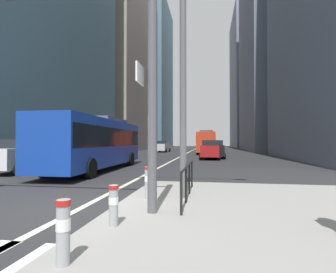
{
  "coord_description": "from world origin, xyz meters",
  "views": [
    {
      "loc": [
        3.43,
        -6.57,
        1.8
      ],
      "look_at": [
        -3.31,
        35.34,
        2.64
      ],
      "focal_mm": 27.52,
      "sensor_mm": 36.0,
      "label": 1
    }
  ],
  "objects": [
    {
      "name": "office_tower_left_far",
      "position": [
        -16.0,
        74.0,
        22.93
      ],
      "size": [
        12.98,
        22.59,
        45.86
      ],
      "primitive_type": "cube",
      "color": "slate",
      "rests_on": "ground"
    },
    {
      "name": "pedestrian_railing",
      "position": [
        2.8,
        0.99,
        0.86
      ],
      "size": [
        0.06,
        3.65,
        0.98
      ],
      "color": "black",
      "rests_on": "median_island"
    },
    {
      "name": "ground_plane",
      "position": [
        0.0,
        20.0,
        0.0
      ],
      "size": [
        160.0,
        160.0,
        0.0
      ],
      "primitive_type": "plane",
      "color": "#28282B"
    },
    {
      "name": "car_receding_far",
      "position": [
        3.53,
        19.97,
        0.99
      ],
      "size": [
        2.16,
        4.43,
        1.94
      ],
      "color": "maroon",
      "rests_on": "ground"
    },
    {
      "name": "office_tower_right_far",
      "position": [
        17.0,
        72.54,
        19.78
      ],
      "size": [
        13.15,
        23.16,
        39.55
      ],
      "primitive_type": "cube",
      "color": "slate",
      "rests_on": "ground"
    },
    {
      "name": "office_tower_right_mid",
      "position": [
        17.0,
        44.99,
        18.28
      ],
      "size": [
        13.25,
        20.33,
        36.56
      ],
      "primitive_type": "cube",
      "color": "slate",
      "rests_on": "ground"
    },
    {
      "name": "car_receding_near",
      "position": [
        4.1,
        21.72,
        0.99
      ],
      "size": [
        2.11,
        4.29,
        1.94
      ],
      "color": "black",
      "rests_on": "ground"
    },
    {
      "name": "bollard_left",
      "position": [
        1.49,
        -3.38,
        0.63
      ],
      "size": [
        0.2,
        0.2,
        0.87
      ],
      "color": "#99999E",
      "rests_on": "median_island"
    },
    {
      "name": "bollard_right",
      "position": [
        1.57,
        -1.75,
        0.59
      ],
      "size": [
        0.2,
        0.2,
        0.79
      ],
      "color": "#99999E",
      "rests_on": "median_island"
    },
    {
      "name": "city_bus_blue_oncoming",
      "position": [
        -3.53,
        8.6,
        1.84
      ],
      "size": [
        2.86,
        10.86,
        3.4
      ],
      "color": "#14389E",
      "rests_on": "ground"
    },
    {
      "name": "sedan_white_oncoming",
      "position": [
        -7.49,
        7.02,
        0.99
      ],
      "size": [
        2.1,
        4.33,
        1.94
      ],
      "color": "silver",
      "rests_on": "ground"
    },
    {
      "name": "bollard_back",
      "position": [
        1.66,
        0.73,
        0.66
      ],
      "size": [
        0.2,
        0.2,
        0.92
      ],
      "color": "#99999E",
      "rests_on": "median_island"
    },
    {
      "name": "median_island",
      "position": [
        5.5,
        -1.0,
        0.07
      ],
      "size": [
        9.0,
        10.0,
        0.15
      ],
      "primitive_type": "cube",
      "color": "gray",
      "rests_on": "ground"
    },
    {
      "name": "car_oncoming_mid",
      "position": [
        -4.5,
        36.99,
        0.99
      ],
      "size": [
        2.21,
        4.62,
        1.94
      ],
      "color": "silver",
      "rests_on": "ground"
    },
    {
      "name": "city_bus_red_receding",
      "position": [
        3.11,
        32.96,
        1.84
      ],
      "size": [
        2.93,
        11.83,
        3.4
      ],
      "color": "red",
      "rests_on": "ground"
    },
    {
      "name": "office_tower_left_mid",
      "position": [
        -16.0,
        46.08,
        23.27
      ],
      "size": [
        11.11,
        21.74,
        46.54
      ],
      "primitive_type": "cube",
      "color": "gray",
      "rests_on": "ground"
    },
    {
      "name": "street_lamp_post",
      "position": [
        2.66,
        1.01,
        5.28
      ],
      "size": [
        5.5,
        0.32,
        8.0
      ],
      "color": "#56565B",
      "rests_on": "median_island"
    },
    {
      "name": "city_bus_red_distant",
      "position": [
        2.77,
        51.3,
        1.84
      ],
      "size": [
        2.9,
        11.17,
        3.4
      ],
      "color": "red",
      "rests_on": "ground"
    },
    {
      "name": "traffic_signal_gantry",
      "position": [
        -0.35,
        -0.71,
        4.16
      ],
      "size": [
        7.21,
        0.65,
        6.0
      ],
      "color": "#515156",
      "rests_on": "median_island"
    },
    {
      "name": "lane_centre_line",
      "position": [
        0.0,
        30.0,
        0.01
      ],
      "size": [
        0.2,
        80.0,
        0.01
      ],
      "primitive_type": "cube",
      "color": "beige",
      "rests_on": "ground"
    }
  ]
}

